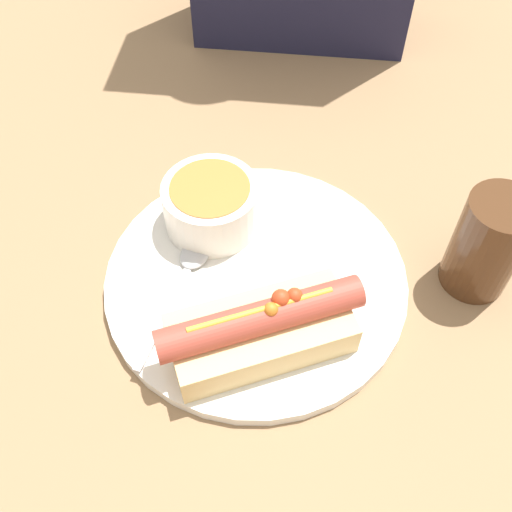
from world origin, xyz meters
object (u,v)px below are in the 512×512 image
(hot_dog, at_px, (261,329))
(drinking_glass, at_px, (487,244))
(spoon, at_px, (188,268))
(soup_bowl, at_px, (211,204))

(hot_dog, relative_size, drinking_glass, 1.63)
(hot_dog, height_order, drinking_glass, drinking_glass)
(spoon, distance_m, drinking_glass, 0.28)
(spoon, xyz_separation_m, drinking_glass, (0.28, 0.03, 0.04))
(soup_bowl, bearing_deg, spoon, -102.50)
(spoon, bearing_deg, soup_bowl, -0.00)
(drinking_glass, bearing_deg, hot_dog, -152.75)
(soup_bowl, distance_m, spoon, 0.07)
(hot_dog, bearing_deg, drinking_glass, 2.47)
(hot_dog, relative_size, spoon, 1.13)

